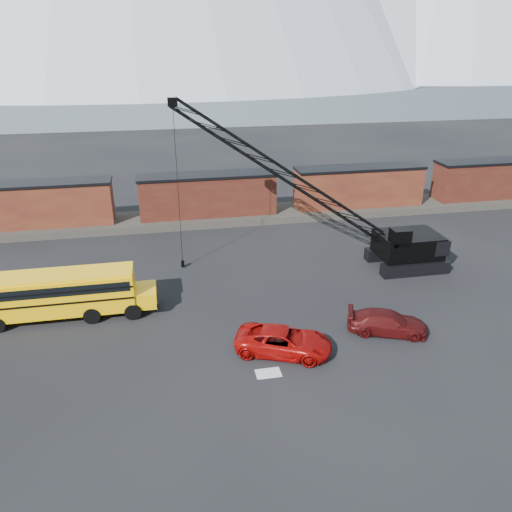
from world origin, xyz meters
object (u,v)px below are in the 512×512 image
(red_pickup, at_px, (284,341))
(crawler_crane, at_px, (291,178))
(school_bus, at_px, (62,293))
(maroon_suv, at_px, (387,322))

(red_pickup, distance_m, crawler_crane, 13.83)
(school_bus, distance_m, maroon_suv, 21.11)
(maroon_suv, bearing_deg, red_pickup, 117.18)
(school_bus, height_order, crawler_crane, crawler_crane)
(school_bus, bearing_deg, red_pickup, -27.19)
(maroon_suv, bearing_deg, school_bus, 93.55)
(school_bus, relative_size, maroon_suv, 2.34)
(school_bus, relative_size, crawler_crane, 0.55)
(school_bus, bearing_deg, crawler_crane, 16.24)
(maroon_suv, bearing_deg, crawler_crane, 38.19)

